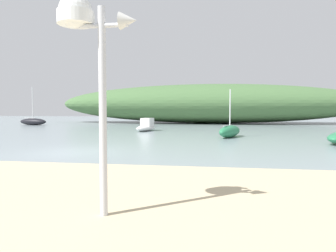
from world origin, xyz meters
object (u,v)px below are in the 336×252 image
mast_structure (84,31)px  sailboat_outer_mooring (230,131)px  motorboat_by_sandbar (146,126)px  sailboat_inner_mooring (33,122)px

mast_structure → sailboat_outer_mooring: mast_structure is taller
mast_structure → motorboat_by_sandbar: bearing=100.1°
sailboat_outer_mooring → sailboat_inner_mooring: 25.02m
sailboat_outer_mooring → sailboat_inner_mooring: sailboat_inner_mooring is taller
sailboat_outer_mooring → mast_structure: bearing=-101.0°
sailboat_inner_mooring → mast_structure: bearing=-55.9°
mast_structure → sailboat_outer_mooring: (3.08, 15.87, -2.71)m
sailboat_outer_mooring → sailboat_inner_mooring: (-21.94, 12.03, -0.00)m
mast_structure → sailboat_outer_mooring: bearing=79.0°
sailboat_outer_mooring → motorboat_by_sandbar: bearing=144.4°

